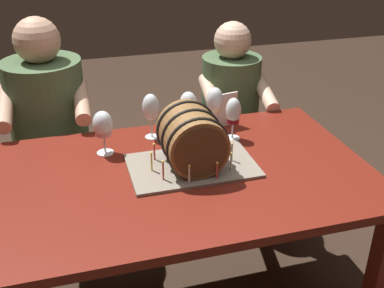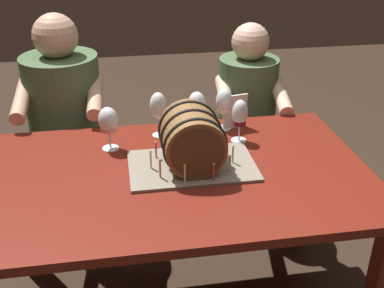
{
  "view_description": "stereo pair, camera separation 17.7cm",
  "coord_description": "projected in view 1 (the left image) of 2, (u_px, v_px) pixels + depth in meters",
  "views": [
    {
      "loc": [
        -0.37,
        -1.49,
        1.66
      ],
      "look_at": [
        0.06,
        0.03,
        0.84
      ],
      "focal_mm": 44.26,
      "sensor_mm": 36.0,
      "label": 1
    },
    {
      "loc": [
        -0.2,
        -1.53,
        1.66
      ],
      "look_at": [
        0.06,
        0.03,
        0.84
      ],
      "focal_mm": 44.26,
      "sensor_mm": 36.0,
      "label": 2
    }
  ],
  "objects": [
    {
      "name": "person_seated_left",
      "position": [
        52.0,
        143.0,
        2.37
      ],
      "size": [
        0.41,
        0.49,
        1.2
      ],
      "color": "#2A3A24",
      "rests_on": "ground"
    },
    {
      "name": "person_seated_right",
      "position": [
        229.0,
        134.0,
        2.63
      ],
      "size": [
        0.37,
        0.47,
        1.12
      ],
      "color": "#2A3A24",
      "rests_on": "ground"
    },
    {
      "name": "menu_card",
      "position": [
        226.0,
        110.0,
        2.11
      ],
      "size": [
        0.11,
        0.04,
        0.16
      ],
      "primitive_type": "cube",
      "rotation": [
        0.05,
        0.0,
        0.19
      ],
      "color": "silver",
      "rests_on": "dining_table"
    },
    {
      "name": "wine_glass_empty",
      "position": [
        151.0,
        108.0,
        1.99
      ],
      "size": [
        0.07,
        0.07,
        0.2
      ],
      "color": "white",
      "rests_on": "dining_table"
    },
    {
      "name": "wine_glass_amber",
      "position": [
        188.0,
        106.0,
        2.06
      ],
      "size": [
        0.08,
        0.08,
        0.18
      ],
      "color": "white",
      "rests_on": "dining_table"
    },
    {
      "name": "wine_glass_white",
      "position": [
        215.0,
        101.0,
        2.08
      ],
      "size": [
        0.07,
        0.07,
        0.19
      ],
      "color": "white",
      "rests_on": "dining_table"
    },
    {
      "name": "wine_glass_rose",
      "position": [
        103.0,
        126.0,
        1.87
      ],
      "size": [
        0.08,
        0.08,
        0.18
      ],
      "color": "white",
      "rests_on": "dining_table"
    },
    {
      "name": "barrel_cake",
      "position": [
        192.0,
        141.0,
        1.77
      ],
      "size": [
        0.48,
        0.3,
        0.24
      ],
      "color": "gray",
      "rests_on": "dining_table"
    },
    {
      "name": "dining_table",
      "position": [
        179.0,
        196.0,
        1.83
      ],
      "size": [
        1.46,
        0.89,
        0.74
      ],
      "color": "maroon",
      "rests_on": "ground"
    },
    {
      "name": "wine_glass_red",
      "position": [
        233.0,
        113.0,
        1.98
      ],
      "size": [
        0.07,
        0.07,
        0.19
      ],
      "color": "white",
      "rests_on": "dining_table"
    }
  ]
}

